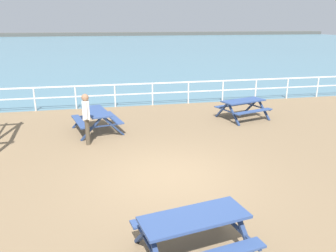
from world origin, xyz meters
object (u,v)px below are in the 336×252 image
Objects in this scene: picnic_table_near_right at (194,226)px; picnic_table_mid_centre at (243,105)px; picnic_table_near_left at (97,116)px; visitor at (86,116)px.

picnic_table_near_right is 8.93m from picnic_table_mid_centre.
picnic_table_near_left is 1.34m from visitor.
picnic_table_near_left is at bearing -105.06° from visitor.
picnic_table_near_left is at bearing 168.45° from picnic_table_mid_centre.
picnic_table_near_right is at bearing 178.67° from picnic_table_near_left.
picnic_table_near_left is at bearing 91.47° from picnic_table_near_right.
visitor is (-6.18, -1.73, 0.36)m from picnic_table_mid_centre.
visitor reaches higher than picnic_table_near_right.
picnic_table_mid_centre is (4.37, 7.79, 0.00)m from picnic_table_near_right.
picnic_table_near_right is (1.50, -7.31, 0.00)m from picnic_table_near_left.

